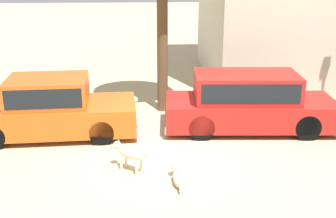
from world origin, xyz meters
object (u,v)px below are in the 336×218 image
object	(u,v)px
parked_sedan_second	(248,101)
stray_dog_tan	(177,175)
stray_dog_spotted	(129,153)
parked_sedan_nearest	(50,107)

from	to	relation	value
parked_sedan_second	stray_dog_tan	bearing A→B (deg)	-122.90
stray_dog_spotted	stray_dog_tan	size ratio (longest dim) A/B	0.87
parked_sedan_nearest	parked_sedan_second	world-z (taller)	parked_sedan_second
parked_sedan_nearest	stray_dog_tan	size ratio (longest dim) A/B	4.55
stray_dog_tan	parked_sedan_nearest	bearing A→B (deg)	44.30
parked_sedan_nearest	parked_sedan_second	bearing A→B (deg)	-1.72
parked_sedan_nearest	stray_dog_tan	distance (m)	4.21
parked_sedan_second	stray_dog_spotted	world-z (taller)	parked_sedan_second
stray_dog_spotted	parked_sedan_second	bearing A→B (deg)	-104.71
parked_sedan_nearest	stray_dog_tan	bearing A→B (deg)	-45.44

